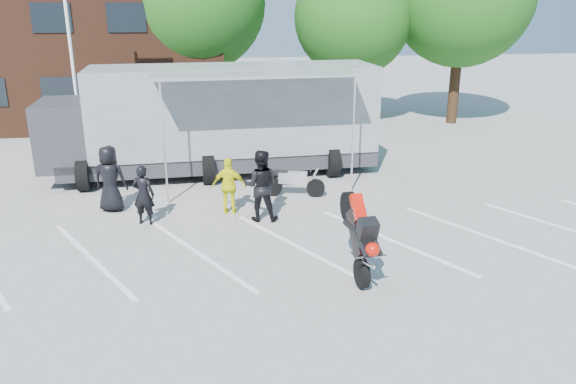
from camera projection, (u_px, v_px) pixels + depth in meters
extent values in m
plane|color=#9A9A95|center=(296.00, 265.00, 12.61)|extent=(100.00, 100.00, 0.00)
cube|color=white|center=(289.00, 247.00, 13.54)|extent=(18.09, 13.33, 0.01)
cube|color=#492617|center=(33.00, 48.00, 27.01)|extent=(18.00, 8.00, 7.00)
cylinder|color=white|center=(71.00, 50.00, 19.82)|extent=(0.12, 0.12, 8.00)
cylinder|color=#382314|center=(203.00, 90.00, 26.82)|extent=(0.50, 0.50, 3.24)
sphere|color=#154E13|center=(199.00, 3.00, 25.55)|extent=(6.12, 6.12, 6.12)
cylinder|color=#382314|center=(350.00, 94.00, 26.88)|extent=(0.50, 0.50, 2.88)
sphere|color=#154E13|center=(353.00, 17.00, 25.75)|extent=(5.44, 5.44, 5.44)
cylinder|color=#382314|center=(454.00, 88.00, 26.99)|extent=(0.50, 0.50, 3.42)
imported|color=black|center=(110.00, 179.00, 15.62)|extent=(1.05, 0.83, 1.88)
imported|color=black|center=(144.00, 195.00, 14.72)|extent=(0.67, 0.54, 1.61)
imported|color=black|center=(260.00, 185.00, 14.95)|extent=(1.06, 0.89, 1.94)
imported|color=#F6F20C|center=(229.00, 186.00, 15.46)|extent=(1.00, 0.58, 1.60)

